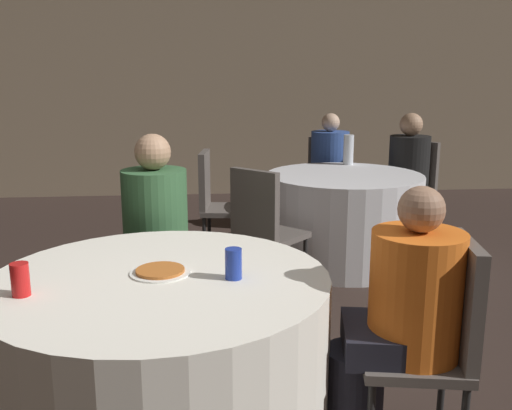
{
  "coord_description": "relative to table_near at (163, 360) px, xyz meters",
  "views": [
    {
      "loc": [
        0.13,
        -2.1,
        1.5
      ],
      "look_at": [
        0.4,
        0.86,
        0.82
      ],
      "focal_mm": 40.0,
      "sensor_mm": 36.0,
      "label": 1
    }
  ],
  "objects": [
    {
      "name": "person_blue_shirt",
      "position": [
        1.38,
        3.15,
        0.23
      ],
      "size": [
        0.38,
        0.52,
        1.15
      ],
      "rotation": [
        0.0,
        0.0,
        -3.23
      ],
      "color": "#4C4238",
      "rests_on": "ground_plane"
    },
    {
      "name": "chair_far_west",
      "position": [
        0.26,
        2.4,
        0.17
      ],
      "size": [
        0.45,
        0.45,
        0.9
      ],
      "rotation": [
        0.0,
        0.0,
        -1.69
      ],
      "color": "#59514C",
      "rests_on": "ground_plane"
    },
    {
      "name": "chair_far_northeast",
      "position": [
        2.12,
        2.92,
        0.17
      ],
      "size": [
        0.56,
        0.56,
        0.9
      ],
      "rotation": [
        0.0,
        0.0,
        -4.04
      ],
      "color": "#59514C",
      "rests_on": "ground_plane"
    },
    {
      "name": "chair_near_north",
      "position": [
        -0.11,
        1.09,
        0.17
      ],
      "size": [
        0.44,
        0.44,
        0.9
      ],
      "rotation": [
        0.0,
        0.0,
        -3.04
      ],
      "color": "#59514C",
      "rests_on": "ground_plane"
    },
    {
      "name": "person_green_jacket",
      "position": [
        -0.09,
        0.93,
        0.25
      ],
      "size": [
        0.38,
        0.52,
        1.19
      ],
      "rotation": [
        0.0,
        0.0,
        -3.04
      ],
      "color": "black",
      "rests_on": "ground_plane"
    },
    {
      "name": "person_orange_shirt",
      "position": [
        0.92,
        -0.16,
        0.2
      ],
      "size": [
        0.51,
        0.39,
        1.11
      ],
      "rotation": [
        0.0,
        0.0,
        1.4
      ],
      "color": "black",
      "rests_on": "ground_plane"
    },
    {
      "name": "chair_near_east",
      "position": [
        1.08,
        -0.19,
        0.17
      ],
      "size": [
        0.47,
        0.46,
        0.9
      ],
      "rotation": [
        0.0,
        0.0,
        1.4
      ],
      "color": "#59514C",
      "rests_on": "ground_plane"
    },
    {
      "name": "pizza_plate_near",
      "position": [
        0.0,
        0.04,
        0.37
      ],
      "size": [
        0.24,
        0.24,
        0.02
      ],
      "color": "white",
      "rests_on": "table_near"
    },
    {
      "name": "chair_far_southwest",
      "position": [
        0.56,
        1.53,
        0.17
      ],
      "size": [
        0.57,
        0.57,
        0.9
      ],
      "rotation": [
        0.0,
        0.0,
        -0.78
      ],
      "color": "#59514C",
      "rests_on": "ground_plane"
    },
    {
      "name": "person_black_shirt",
      "position": [
        1.99,
        2.82,
        0.24
      ],
      "size": [
        0.5,
        0.49,
        1.17
      ],
      "rotation": [
        0.0,
        0.0,
        -4.04
      ],
      "color": "#282828",
      "rests_on": "ground_plane"
    },
    {
      "name": "bottle_far",
      "position": [
        1.45,
        2.77,
        0.49
      ],
      "size": [
        0.09,
        0.09,
        0.26
      ],
      "color": "silver",
      "rests_on": "table_far"
    },
    {
      "name": "soda_can_blue",
      "position": [
        0.29,
        -0.05,
        0.42
      ],
      "size": [
        0.07,
        0.07,
        0.12
      ],
      "color": "#1E38A5",
      "rests_on": "table_near"
    },
    {
      "name": "wall_back",
      "position": [
        0.06,
        5.1,
        1.04
      ],
      "size": [
        16.0,
        0.06,
        2.8
      ],
      "color": "gray",
      "rests_on": "ground_plane"
    },
    {
      "name": "table_near",
      "position": [
        0.0,
        0.0,
        0.0
      ],
      "size": [
        1.36,
        1.36,
        0.72
      ],
      "color": "white",
      "rests_on": "ground_plane"
    },
    {
      "name": "chair_far_north",
      "position": [
        1.39,
        3.31,
        0.17
      ],
      "size": [
        0.43,
        0.44,
        0.9
      ],
      "rotation": [
        0.0,
        0.0,
        -3.23
      ],
      "color": "#59514C",
      "rests_on": "ground_plane"
    },
    {
      "name": "soda_can_red",
      "position": [
        -0.48,
        -0.16,
        0.42
      ],
      "size": [
        0.07,
        0.07,
        0.12
      ],
      "color": "red",
      "rests_on": "table_near"
    },
    {
      "name": "table_far",
      "position": [
        1.3,
        2.27,
        0.0
      ],
      "size": [
        1.26,
        1.26,
        0.72
      ],
      "color": "silver",
      "rests_on": "ground_plane"
    }
  ]
}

